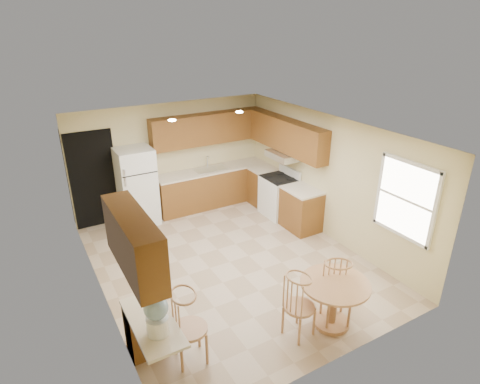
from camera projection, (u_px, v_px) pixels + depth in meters
floor at (230, 262)px, 7.47m from camera, size 5.50×5.50×0.00m
ceiling at (228, 131)px, 6.47m from camera, size 4.50×5.50×0.02m
wall_back at (172, 157)px, 9.15m from camera, size 4.50×0.02×2.50m
wall_front at (339, 284)px, 4.78m from camera, size 4.50×0.02×2.50m
wall_left at (96, 233)px, 5.94m from camera, size 0.02×5.50×2.50m
wall_right at (328, 177)px, 8.00m from camera, size 0.02×5.50×2.50m
doorway at (94, 180)px, 8.42m from camera, size 0.90×0.02×2.10m
base_cab_back at (213, 187)px, 9.64m from camera, size 2.75×0.60×0.87m
counter_back at (212, 170)px, 9.46m from camera, size 2.75×0.63×0.04m
base_cab_right_a at (264, 187)px, 9.66m from camera, size 0.60×0.59×0.87m
counter_right_a at (264, 169)px, 9.48m from camera, size 0.63×0.59×0.04m
base_cab_right_b at (301, 210)px, 8.51m from camera, size 0.60×0.80×0.87m
counter_right_b at (302, 190)px, 8.32m from camera, size 0.63×0.80×0.04m
upper_cab_back at (208, 129)px, 9.19m from camera, size 2.75×0.33×0.70m
upper_cab_right at (287, 135)px, 8.65m from camera, size 0.33×2.42×0.70m
upper_cab_left at (134, 242)px, 4.50m from camera, size 0.33×1.40×0.70m
sink at (211, 169)px, 9.44m from camera, size 0.78×0.44×0.01m
range_hood at (283, 155)px, 8.76m from camera, size 0.50×0.76×0.14m
desk_pedestal at (146, 328)px, 5.36m from camera, size 0.48×0.42×0.72m
desk_top at (152, 322)px, 4.90m from camera, size 0.50×1.20×0.04m
window at (406, 199)px, 6.42m from camera, size 0.06×1.12×1.30m
can_light_a at (172, 120)px, 7.20m from camera, size 0.14×0.14×0.02m
can_light_b at (239, 112)px, 7.85m from camera, size 0.14×0.14×0.02m
refrigerator at (137, 187)px, 8.60m from camera, size 0.75×0.73×1.70m
stove at (279, 196)px, 9.10m from camera, size 0.65×0.76×1.09m
dining_table at (334, 297)px, 5.76m from camera, size 0.99×0.99×0.73m
chair_table_a at (304, 303)px, 5.45m from camera, size 0.44×0.57×0.99m
chair_table_b at (342, 293)px, 5.66m from camera, size 0.44×0.50×1.00m
chair_desk at (192, 325)px, 5.01m from camera, size 0.47×0.60×1.05m
water_crock at (157, 315)px, 4.60m from camera, size 0.28×0.28×0.59m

